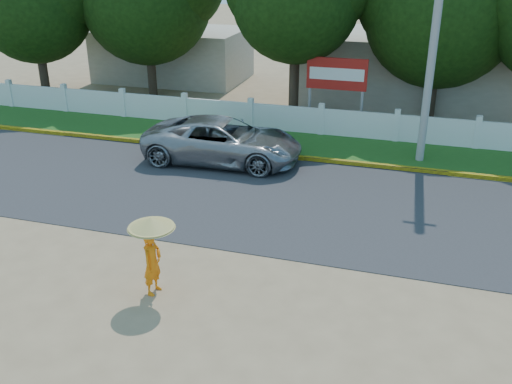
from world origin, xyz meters
TOP-DOWN VIEW (x-y plane):
  - ground at (0.00, 0.00)m, footprint 120.00×120.00m
  - road at (0.00, 4.50)m, footprint 60.00×7.00m
  - grass_verge at (0.00, 9.75)m, footprint 60.00×3.50m
  - curb at (0.00, 8.05)m, footprint 40.00×0.18m
  - fence at (0.00, 11.20)m, footprint 40.00×0.10m
  - building_near at (3.00, 18.00)m, footprint 10.00×6.00m
  - building_far at (-10.00, 19.00)m, footprint 8.00×5.00m
  - utility_pole at (4.01, 9.25)m, footprint 0.28×0.28m
  - vehicle at (-2.77, 7.12)m, footprint 5.73×2.83m
  - monk_with_parasol at (-1.41, -1.22)m, footprint 1.04×1.04m
  - billboard at (0.37, 12.30)m, footprint 2.50×0.13m
  - tree_row at (1.38, 14.27)m, footprint 36.28×7.89m

SIDE VIEW (x-z plane):
  - ground at x=0.00m, z-range 0.00..0.00m
  - road at x=0.00m, z-range 0.00..0.02m
  - grass_verge at x=0.00m, z-range 0.00..0.03m
  - curb at x=0.00m, z-range 0.00..0.16m
  - fence at x=0.00m, z-range 0.00..1.10m
  - vehicle at x=-2.77m, z-range 0.00..1.56m
  - monk_with_parasol at x=-1.41m, z-range 0.29..2.18m
  - building_far at x=-10.00m, z-range 0.00..2.80m
  - building_near at x=3.00m, z-range 0.00..3.20m
  - billboard at x=0.37m, z-range 0.67..3.62m
  - utility_pole at x=4.01m, z-range 0.00..8.80m
  - tree_row at x=1.38m, z-range 0.52..9.39m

